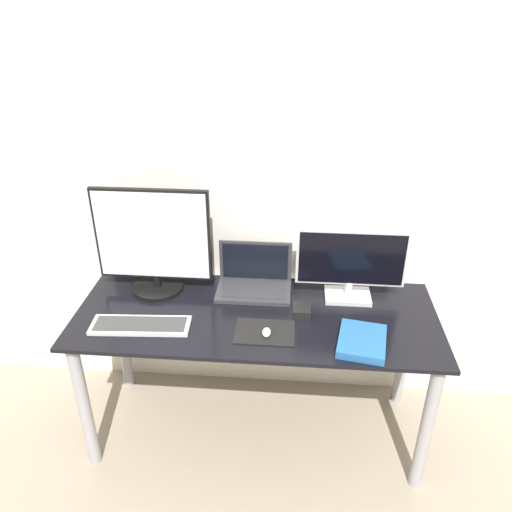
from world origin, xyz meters
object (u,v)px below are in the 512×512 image
(laptop, at_px, (254,279))
(power_brick, at_px, (302,311))
(keyboard, at_px, (141,325))
(book, at_px, (362,341))
(monitor_left, at_px, (153,243))
(monitor_right, at_px, (351,264))
(mouse, at_px, (266,332))

(laptop, relative_size, power_brick, 3.71)
(keyboard, distance_m, book, 0.93)
(laptop, bearing_deg, monitor_left, -174.90)
(laptop, bearing_deg, book, -39.67)
(laptop, height_order, keyboard, laptop)
(book, bearing_deg, keyboard, 177.48)
(monitor_right, xyz_separation_m, power_brick, (-0.21, -0.16, -0.16))
(monitor_right, height_order, keyboard, monitor_right)
(monitor_right, bearing_deg, monitor_left, -180.00)
(laptop, distance_m, mouse, 0.38)
(mouse, xyz_separation_m, power_brick, (0.14, 0.17, 0.00))
(monitor_left, relative_size, monitor_right, 1.08)
(monitor_right, relative_size, book, 1.90)
(keyboard, xyz_separation_m, mouse, (0.54, -0.02, 0.01))
(power_brick, bearing_deg, book, -38.37)
(laptop, distance_m, book, 0.61)
(monitor_right, height_order, power_brick, monitor_right)
(monitor_left, xyz_separation_m, mouse, (0.54, -0.33, -0.23))
(monitor_right, distance_m, power_brick, 0.31)
(monitor_left, xyz_separation_m, power_brick, (0.69, -0.16, -0.23))
(mouse, bearing_deg, keyboard, 178.12)
(monitor_left, height_order, book, monitor_left)
(monitor_left, distance_m, mouse, 0.67)
(monitor_left, bearing_deg, keyboard, -89.10)
(mouse, relative_size, book, 0.22)
(laptop, relative_size, mouse, 6.00)
(monitor_left, relative_size, keyboard, 1.25)
(monitor_left, height_order, mouse, monitor_left)
(keyboard, bearing_deg, monitor_left, 90.90)
(monitor_left, height_order, keyboard, monitor_left)
(keyboard, relative_size, book, 1.64)
(mouse, bearing_deg, book, -3.40)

